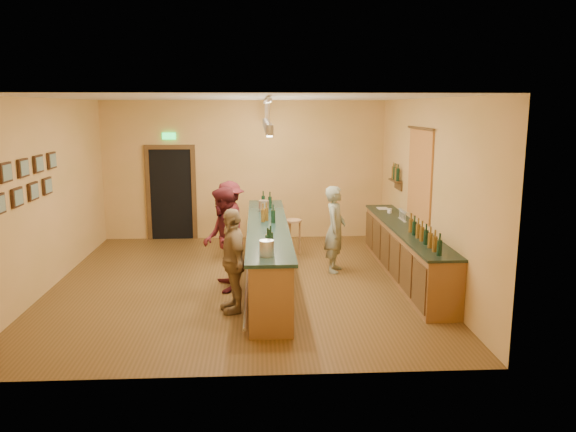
{
  "coord_description": "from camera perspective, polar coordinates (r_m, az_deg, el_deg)",
  "views": [
    {
      "loc": [
        0.31,
        -9.52,
        3.06
      ],
      "look_at": [
        0.84,
        0.2,
        1.15
      ],
      "focal_mm": 35.0,
      "sensor_mm": 36.0,
      "label": 1
    }
  ],
  "objects": [
    {
      "name": "back_counter",
      "position": [
        10.38,
        11.86,
        -3.52
      ],
      "size": [
        0.6,
        4.55,
        1.27
      ],
      "color": "brown",
      "rests_on": "floor"
    },
    {
      "name": "customer_b",
      "position": [
        8.47,
        -5.64,
        -4.5
      ],
      "size": [
        0.62,
        1.0,
        1.59
      ],
      "primitive_type": "imported",
      "rotation": [
        0.0,
        0.0,
        -1.31
      ],
      "color": "#997A51",
      "rests_on": "floor"
    },
    {
      "name": "bottle_shelf",
      "position": [
        11.86,
        10.91,
        4.12
      ],
      "size": [
        0.17,
        0.55,
        0.54
      ],
      "color": "#4A2B16",
      "rests_on": "wall_right"
    },
    {
      "name": "customer_a",
      "position": [
        9.43,
        -6.57,
        -2.38
      ],
      "size": [
        0.77,
        0.93,
        1.76
      ],
      "primitive_type": "imported",
      "rotation": [
        0.0,
        0.0,
        -1.44
      ],
      "color": "#59191E",
      "rests_on": "floor"
    },
    {
      "name": "wall_front",
      "position": [
        6.2,
        -5.89,
        -2.58
      ],
      "size": [
        6.5,
        0.02,
        3.2
      ],
      "primitive_type": "cube",
      "color": "#BB9546",
      "rests_on": "floor"
    },
    {
      "name": "customer_c",
      "position": [
        11.45,
        -5.92,
        -0.4
      ],
      "size": [
        0.67,
        1.07,
        1.59
      ],
      "primitive_type": "imported",
      "rotation": [
        0.0,
        0.0,
        -1.65
      ],
      "color": "#59191E",
      "rests_on": "floor"
    },
    {
      "name": "bartender",
      "position": [
        10.5,
        4.81,
        -1.34
      ],
      "size": [
        0.54,
        0.68,
        1.62
      ],
      "primitive_type": "imported",
      "rotation": [
        0.0,
        0.0,
        1.28
      ],
      "color": "gray",
      "rests_on": "floor"
    },
    {
      "name": "ceiling",
      "position": [
        9.53,
        -5.08,
        11.87
      ],
      "size": [
        6.5,
        7.0,
        0.02
      ],
      "primitive_type": "cube",
      "color": "silver",
      "rests_on": "wall_back"
    },
    {
      "name": "wall_right",
      "position": [
        10.07,
        13.91,
        2.41
      ],
      "size": [
        0.02,
        7.0,
        3.2
      ],
      "primitive_type": "cube",
      "color": "#BB9546",
      "rests_on": "floor"
    },
    {
      "name": "wall_left",
      "position": [
        10.27,
        -23.36,
        1.99
      ],
      "size": [
        0.02,
        7.0,
        3.2
      ],
      "primitive_type": "cube",
      "color": "#BB9546",
      "rests_on": "floor"
    },
    {
      "name": "floor",
      "position": [
        10.01,
        -4.76,
        -6.77
      ],
      "size": [
        7.0,
        7.0,
        0.0
      ],
      "primitive_type": "plane",
      "color": "brown",
      "rests_on": "ground"
    },
    {
      "name": "wall_back",
      "position": [
        13.11,
        -4.45,
        4.64
      ],
      "size": [
        6.5,
        0.02,
        3.2
      ],
      "primitive_type": "cube",
      "color": "#BB9546",
      "rests_on": "floor"
    },
    {
      "name": "bar_stool",
      "position": [
        11.6,
        0.5,
        -1.08
      ],
      "size": [
        0.37,
        0.37,
        0.76
      ],
      "rotation": [
        0.0,
        0.0,
        -0.02
      ],
      "color": "#A8764B",
      "rests_on": "floor"
    },
    {
      "name": "pendant_track",
      "position": [
        9.52,
        -2.17,
        10.6
      ],
      "size": [
        0.11,
        4.6,
        0.5
      ],
      "color": "silver",
      "rests_on": "ceiling"
    },
    {
      "name": "tapestry",
      "position": [
        10.41,
        13.24,
        4.11
      ],
      "size": [
        0.03,
        1.4,
        1.6
      ],
      "primitive_type": "cube",
      "color": "#A53221",
      "rests_on": "wall_right"
    },
    {
      "name": "picture_grid",
      "position": [
        9.52,
        -24.83,
        3.35
      ],
      "size": [
        0.06,
        2.2,
        0.7
      ],
      "primitive_type": null,
      "color": "#382111",
      "rests_on": "wall_left"
    },
    {
      "name": "doorway",
      "position": [
        13.29,
        -11.78,
        2.47
      ],
      "size": [
        1.15,
        0.09,
        2.48
      ],
      "color": "black",
      "rests_on": "wall_back"
    },
    {
      "name": "tasting_bar",
      "position": [
        9.83,
        -2.07,
        -3.38
      ],
      "size": [
        0.73,
        5.1,
        1.38
      ],
      "color": "brown",
      "rests_on": "floor"
    }
  ]
}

